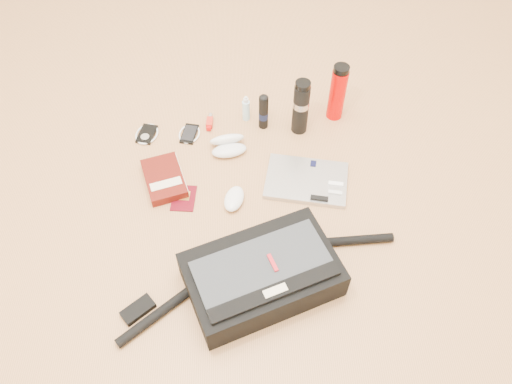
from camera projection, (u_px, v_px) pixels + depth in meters
ground at (248, 212)px, 1.83m from camera, size 4.00×4.00×0.00m
messenger_bag at (261, 275)px, 1.61m from camera, size 0.93×0.45×0.14m
laptop at (307, 181)px, 1.91m from camera, size 0.34×0.27×0.03m
book at (165, 179)px, 1.90m from camera, size 0.20×0.25×0.04m
passport at (184, 198)px, 1.87m from camera, size 0.10×0.13×0.01m
mouse at (234, 199)px, 1.85m from camera, size 0.10×0.13×0.04m
sunglasses_case at (228, 145)px, 2.00m from camera, size 0.16×0.14×0.08m
ipod at (147, 134)px, 2.06m from camera, size 0.11×0.12×0.01m
phone at (189, 134)px, 2.07m from camera, size 0.10×0.12×0.01m
inhaler at (210, 122)px, 2.10m from camera, size 0.03×0.09×0.02m
spray_bottle at (246, 109)px, 2.09m from camera, size 0.04×0.04×0.12m
aerosol_can at (264, 112)px, 2.04m from camera, size 0.05×0.05×0.17m
thermos_black at (301, 107)px, 1.99m from camera, size 0.08×0.08×0.25m
thermos_red at (338, 92)px, 2.04m from camera, size 0.08×0.08×0.26m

